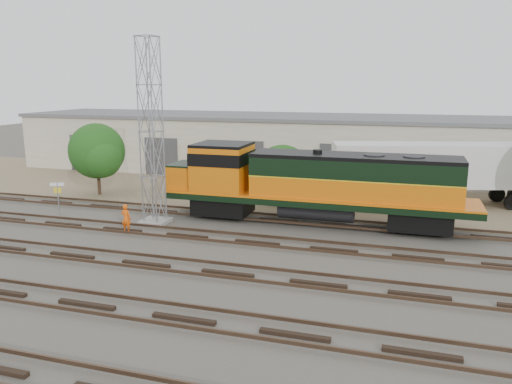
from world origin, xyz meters
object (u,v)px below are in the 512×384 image
(locomotive, at_px, (311,183))
(semi_trailer, at_px, (441,167))
(worker, at_px, (126,218))
(signal_tower, at_px, (151,136))

(locomotive, relative_size, semi_trailer, 1.29)
(locomotive, distance_m, worker, 10.79)
(signal_tower, relative_size, semi_trailer, 0.77)
(signal_tower, bearing_deg, locomotive, 15.33)
(locomotive, height_order, worker, locomotive)
(locomotive, xyz_separation_m, worker, (-9.61, -4.61, -1.69))
(locomotive, distance_m, semi_trailer, 10.39)
(signal_tower, xyz_separation_m, semi_trailer, (16.49, 9.61, -2.56))
(worker, relative_size, semi_trailer, 0.11)
(semi_trailer, bearing_deg, worker, -160.58)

